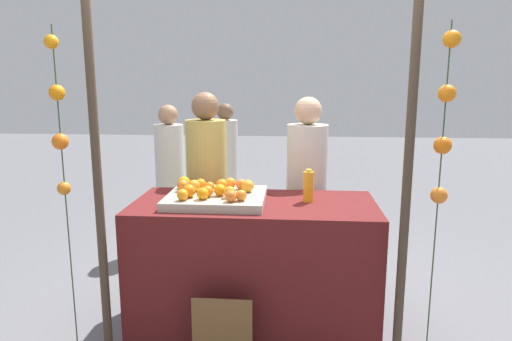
# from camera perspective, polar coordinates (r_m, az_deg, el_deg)

# --- Properties ---
(ground_plane) EXTENTS (24.00, 24.00, 0.00)m
(ground_plane) POSITION_cam_1_polar(r_m,az_deg,el_deg) (3.62, -0.20, -18.63)
(ground_plane) COLOR slate
(stall_counter) EXTENTS (1.72, 0.80, 0.95)m
(stall_counter) POSITION_cam_1_polar(r_m,az_deg,el_deg) (3.41, -0.21, -11.68)
(stall_counter) COLOR #5B1919
(stall_counter) RESTS_ON ground_plane
(orange_tray) EXTENTS (0.69, 0.59, 0.06)m
(orange_tray) POSITION_cam_1_polar(r_m,az_deg,el_deg) (3.26, -4.93, -3.43)
(orange_tray) COLOR #B2AD99
(orange_tray) RESTS_ON stall_counter
(orange_0) EXTENTS (0.08, 0.08, 0.08)m
(orange_0) POSITION_cam_1_polar(r_m,az_deg,el_deg) (3.37, -1.88, -1.73)
(orange_0) COLOR orange
(orange_0) RESTS_ON orange_tray
(orange_1) EXTENTS (0.08, 0.08, 0.08)m
(orange_1) POSITION_cam_1_polar(r_m,az_deg,el_deg) (3.40, -3.22, -1.59)
(orange_1) COLOR orange
(orange_1) RESTS_ON orange_tray
(orange_2) EXTENTS (0.09, 0.09, 0.09)m
(orange_2) POSITION_cam_1_polar(r_m,az_deg,el_deg) (3.44, -8.95, -1.47)
(orange_2) COLOR orange
(orange_2) RESTS_ON orange_tray
(orange_3) EXTENTS (0.08, 0.08, 0.08)m
(orange_3) POSITION_cam_1_polar(r_m,az_deg,el_deg) (3.19, -4.52, -2.45)
(orange_3) COLOR orange
(orange_3) RESTS_ON orange_tray
(orange_4) EXTENTS (0.09, 0.09, 0.09)m
(orange_4) POSITION_cam_1_polar(r_m,az_deg,el_deg) (3.17, -8.33, -2.53)
(orange_4) COLOR orange
(orange_4) RESTS_ON orange_tray
(orange_5) EXTENTS (0.09, 0.09, 0.09)m
(orange_5) POSITION_cam_1_polar(r_m,az_deg,el_deg) (3.29, -1.05, -1.94)
(orange_5) COLOR orange
(orange_5) RESTS_ON orange_tray
(orange_6) EXTENTS (0.09, 0.09, 0.09)m
(orange_6) POSITION_cam_1_polar(r_m,az_deg,el_deg) (3.33, -7.73, -1.89)
(orange_6) COLOR orange
(orange_6) RESTS_ON orange_tray
(orange_7) EXTENTS (0.08, 0.08, 0.08)m
(orange_7) POSITION_cam_1_polar(r_m,az_deg,el_deg) (3.09, -9.14, -3.02)
(orange_7) COLOR orange
(orange_7) RESTS_ON orange_tray
(orange_8) EXTENTS (0.09, 0.09, 0.09)m
(orange_8) POSITION_cam_1_polar(r_m,az_deg,el_deg) (3.34, -4.26, -1.80)
(orange_8) COLOR orange
(orange_8) RESTS_ON orange_tray
(orange_9) EXTENTS (0.08, 0.08, 0.08)m
(orange_9) POSITION_cam_1_polar(r_m,az_deg,el_deg) (3.02, -3.16, -3.21)
(orange_9) COLOR orange
(orange_9) RESTS_ON orange_tray
(orange_10) EXTENTS (0.08, 0.08, 0.08)m
(orange_10) POSITION_cam_1_polar(r_m,az_deg,el_deg) (3.39, -6.92, -1.69)
(orange_10) COLOR orange
(orange_10) RESTS_ON orange_tray
(orange_11) EXTENTS (0.07, 0.07, 0.07)m
(orange_11) POSITION_cam_1_polar(r_m,az_deg,el_deg) (3.32, -5.80, -2.01)
(orange_11) COLOR orange
(orange_11) RESTS_ON orange_tray
(orange_12) EXTENTS (0.08, 0.08, 0.08)m
(orange_12) POSITION_cam_1_polar(r_m,az_deg,el_deg) (3.05, -1.87, -3.11)
(orange_12) COLOR orange
(orange_12) RESTS_ON orange_tray
(orange_13) EXTENTS (0.08, 0.08, 0.08)m
(orange_13) POSITION_cam_1_polar(r_m,az_deg,el_deg) (3.10, -6.66, -2.88)
(orange_13) COLOR orange
(orange_13) RESTS_ON orange_tray
(orange_14) EXTENTS (0.08, 0.08, 0.08)m
(orange_14) POSITION_cam_1_polar(r_m,az_deg,el_deg) (3.13, -3.32, -2.70)
(orange_14) COLOR orange
(orange_14) RESTS_ON orange_tray
(orange_15) EXTENTS (0.08, 0.08, 0.08)m
(orange_15) POSITION_cam_1_polar(r_m,az_deg,el_deg) (3.17, -6.06, -2.59)
(orange_15) COLOR orange
(orange_15) RESTS_ON orange_tray
(orange_16) EXTENTS (0.08, 0.08, 0.08)m
(orange_16) POSITION_cam_1_polar(r_m,az_deg,el_deg) (3.36, -9.11, -1.85)
(orange_16) COLOR orange
(orange_16) RESTS_ON orange_tray
(juice_bottle) EXTENTS (0.08, 0.08, 0.23)m
(juice_bottle) POSITION_cam_1_polar(r_m,az_deg,el_deg) (3.27, 6.55, -1.96)
(juice_bottle) COLOR orange
(juice_bottle) RESTS_ON stall_counter
(chalkboard_sign) EXTENTS (0.38, 0.03, 0.49)m
(chalkboard_sign) POSITION_cam_1_polar(r_m,az_deg,el_deg) (3.05, -4.21, -19.73)
(chalkboard_sign) COLOR brown
(chalkboard_sign) RESTS_ON ground_plane
(vendor_left) EXTENTS (0.34, 0.34, 1.71)m
(vendor_left) POSITION_cam_1_polar(r_m,az_deg,el_deg) (3.96, -6.09, -3.59)
(vendor_left) COLOR tan
(vendor_left) RESTS_ON ground_plane
(vendor_right) EXTENTS (0.33, 0.33, 1.67)m
(vendor_right) POSITION_cam_1_polar(r_m,az_deg,el_deg) (3.89, 6.26, -4.15)
(vendor_right) COLOR beige
(vendor_right) RESTS_ON ground_plane
(crowd_person_0) EXTENTS (0.31, 0.31, 1.53)m
(crowd_person_0) POSITION_cam_1_polar(r_m,az_deg,el_deg) (5.78, -3.78, 0.24)
(crowd_person_0) COLOR beige
(crowd_person_0) RESTS_ON ground_plane
(crowd_person_1) EXTENTS (0.31, 0.31, 1.55)m
(crowd_person_1) POSITION_cam_1_polar(r_m,az_deg,el_deg) (5.03, -10.60, -1.41)
(crowd_person_1) COLOR beige
(crowd_person_1) RESTS_ON ground_plane
(canopy_post_left) EXTENTS (0.06, 0.06, 2.31)m
(canopy_post_left) POSITION_cam_1_polar(r_m,az_deg,el_deg) (3.02, -19.08, -1.75)
(canopy_post_left) COLOR #473828
(canopy_post_left) RESTS_ON ground_plane
(canopy_post_right) EXTENTS (0.06, 0.06, 2.31)m
(canopy_post_right) POSITION_cam_1_polar(r_m,az_deg,el_deg) (2.85, 18.24, -2.45)
(canopy_post_right) COLOR #473828
(canopy_post_right) RESTS_ON ground_plane
(garland_strand_left) EXTENTS (0.10, 0.10, 2.12)m
(garland_strand_left) POSITION_cam_1_polar(r_m,az_deg,el_deg) (3.00, -23.36, 5.54)
(garland_strand_left) COLOR #2D4C23
(garland_strand_left) RESTS_ON ground_plane
(garland_strand_right) EXTENTS (0.10, 0.11, 2.12)m
(garland_strand_right) POSITION_cam_1_polar(r_m,az_deg,el_deg) (2.79, 22.44, 5.42)
(garland_strand_right) COLOR #2D4C23
(garland_strand_right) RESTS_ON ground_plane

